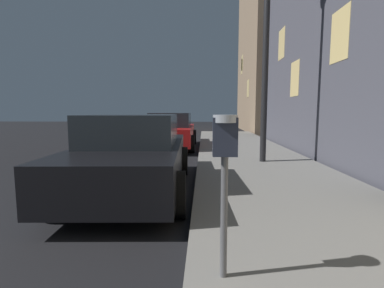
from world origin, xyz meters
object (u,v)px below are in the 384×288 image
car_red (172,131)px  street_lamp (267,7)px  parking_meter (225,156)px  car_black (134,154)px

car_red → street_lamp: (2.90, -3.82, 3.43)m
parking_meter → car_black: size_ratio=0.30×
parking_meter → car_red: bearing=99.0°
car_black → car_red: 6.27m
car_red → parking_meter: bearing=-81.0°
parking_meter → street_lamp: size_ratio=0.21×
car_black → car_red: size_ratio=0.97×
parking_meter → car_black: bearing=116.2°
parking_meter → car_red: size_ratio=0.29×
parking_meter → car_red: parking_meter is taller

